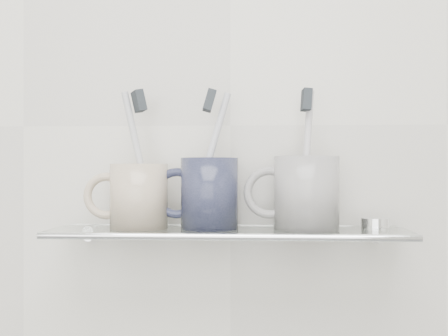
# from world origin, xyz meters

# --- Properties ---
(wall_back) EXTENTS (2.50, 0.00, 2.50)m
(wall_back) POSITION_xyz_m (0.00, 1.10, 1.25)
(wall_back) COLOR silver
(wall_back) RESTS_ON ground
(shelf_glass) EXTENTS (0.50, 0.12, 0.01)m
(shelf_glass) POSITION_xyz_m (0.00, 1.04, 1.10)
(shelf_glass) COLOR silver
(shelf_glass) RESTS_ON wall_back
(shelf_rail) EXTENTS (0.50, 0.01, 0.01)m
(shelf_rail) POSITION_xyz_m (0.00, 0.98, 1.10)
(shelf_rail) COLOR silver
(shelf_rail) RESTS_ON shelf_glass
(bracket_left) EXTENTS (0.02, 0.03, 0.02)m
(bracket_left) POSITION_xyz_m (-0.21, 1.09, 1.09)
(bracket_left) COLOR silver
(bracket_left) RESTS_ON wall_back
(bracket_right) EXTENTS (0.02, 0.03, 0.02)m
(bracket_right) POSITION_xyz_m (0.21, 1.09, 1.09)
(bracket_right) COLOR silver
(bracket_right) RESTS_ON wall_back
(mug_left) EXTENTS (0.10, 0.10, 0.09)m
(mug_left) POSITION_xyz_m (-0.13, 1.04, 1.15)
(mug_left) COLOR beige
(mug_left) RESTS_ON shelf_glass
(mug_left_handle) EXTENTS (0.07, 0.01, 0.07)m
(mug_left_handle) POSITION_xyz_m (-0.17, 1.04, 1.15)
(mug_left_handle) COLOR beige
(mug_left_handle) RESTS_ON mug_left
(toothbrush_left) EXTENTS (0.05, 0.02, 0.19)m
(toothbrush_left) POSITION_xyz_m (-0.13, 1.04, 1.20)
(toothbrush_left) COLOR silver
(toothbrush_left) RESTS_ON mug_left
(bristles_left) EXTENTS (0.03, 0.03, 0.03)m
(bristles_left) POSITION_xyz_m (-0.13, 1.04, 1.28)
(bristles_left) COLOR #252A2E
(bristles_left) RESTS_ON toothbrush_left
(mug_center) EXTENTS (0.10, 0.10, 0.10)m
(mug_center) POSITION_xyz_m (-0.03, 1.04, 1.15)
(mug_center) COLOR black
(mug_center) RESTS_ON shelf_glass
(mug_center_handle) EXTENTS (0.07, 0.01, 0.07)m
(mug_center_handle) POSITION_xyz_m (-0.07, 1.04, 1.15)
(mug_center_handle) COLOR black
(mug_center_handle) RESTS_ON mug_center
(toothbrush_center) EXTENTS (0.06, 0.03, 0.19)m
(toothbrush_center) POSITION_xyz_m (-0.03, 1.04, 1.20)
(toothbrush_center) COLOR silver
(toothbrush_center) RESTS_ON mug_center
(bristles_center) EXTENTS (0.02, 0.03, 0.03)m
(bristles_center) POSITION_xyz_m (-0.03, 1.04, 1.28)
(bristles_center) COLOR #252A2E
(bristles_center) RESTS_ON toothbrush_center
(mug_right) EXTENTS (0.11, 0.11, 0.10)m
(mug_right) POSITION_xyz_m (0.11, 1.04, 1.15)
(mug_right) COLOR silver
(mug_right) RESTS_ON shelf_glass
(mug_right_handle) EXTENTS (0.07, 0.01, 0.07)m
(mug_right_handle) POSITION_xyz_m (0.06, 1.04, 1.15)
(mug_right_handle) COLOR silver
(mug_right_handle) RESTS_ON mug_right
(toothbrush_right) EXTENTS (0.02, 0.03, 0.19)m
(toothbrush_right) POSITION_xyz_m (0.11, 1.04, 1.20)
(toothbrush_right) COLOR beige
(toothbrush_right) RESTS_ON mug_right
(bristles_right) EXTENTS (0.02, 0.03, 0.03)m
(bristles_right) POSITION_xyz_m (0.11, 1.04, 1.28)
(bristles_right) COLOR #252A2E
(bristles_right) RESTS_ON toothbrush_right
(chrome_cap) EXTENTS (0.04, 0.04, 0.02)m
(chrome_cap) POSITION_xyz_m (0.20, 1.04, 1.11)
(chrome_cap) COLOR silver
(chrome_cap) RESTS_ON shelf_glass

